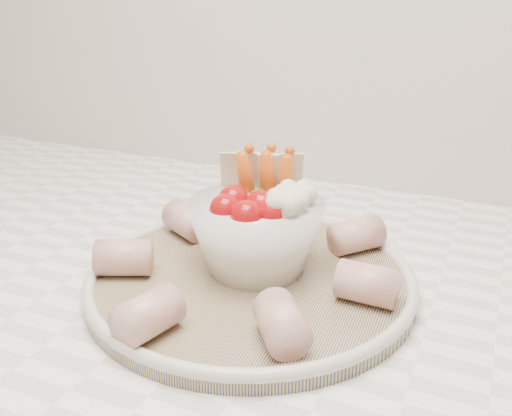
% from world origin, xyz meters
% --- Properties ---
extents(serving_platter, '(0.33, 0.33, 0.02)m').
position_xyz_m(serving_platter, '(0.00, 1.42, 0.93)').
color(serving_platter, navy).
rests_on(serving_platter, kitchen_counter).
extents(veggie_bowl, '(0.13, 0.13, 0.11)m').
position_xyz_m(veggie_bowl, '(0.00, 1.43, 0.98)').
color(veggie_bowl, white).
rests_on(veggie_bowl, serving_platter).
extents(cured_meat_rolls, '(0.28, 0.31, 0.04)m').
position_xyz_m(cured_meat_rolls, '(0.00, 1.42, 0.95)').
color(cured_meat_rolls, '#B55652').
rests_on(cured_meat_rolls, serving_platter).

